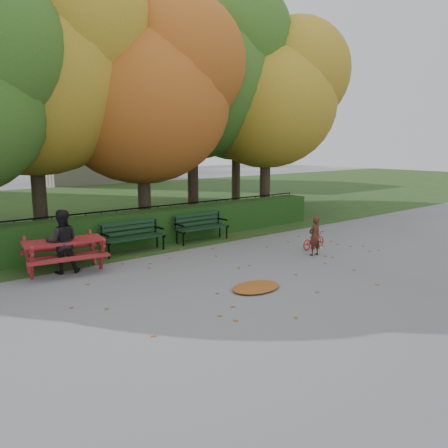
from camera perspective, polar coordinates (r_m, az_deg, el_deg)
ground at (r=10.56m, az=4.01°, el=-6.38°), size 90.00×90.00×0.00m
grass_strip at (r=22.66m, az=-20.97°, el=1.94°), size 90.00×90.00×0.00m
building_right at (r=38.50m, az=-16.73°, el=14.29°), size 9.00×6.00×12.00m
hedge at (r=13.97m, az=-8.68°, el=-0.24°), size 13.00×0.90×1.00m
iron_fence at (r=14.65m, az=-10.27°, el=0.34°), size 14.00×0.04×1.02m
tree_b at (r=14.99m, az=-22.43°, el=18.67°), size 6.72×6.40×8.79m
tree_c at (r=15.53m, az=-9.22°, el=16.81°), size 6.30×6.00×8.00m
tree_d at (r=18.40m, az=-2.72°, el=19.52°), size 7.14×6.80×9.58m
tree_e at (r=18.92m, az=6.81°, el=16.46°), size 6.09×5.80×8.16m
tree_g at (r=23.06m, az=2.68°, el=16.11°), size 6.30×6.00×8.55m
bench_left at (r=12.66m, az=-11.90°, el=-1.34°), size 1.80×0.57×0.88m
bench_right at (r=13.90m, az=-3.09°, el=-0.11°), size 1.80×0.57×0.88m
picnic_table at (r=11.19m, az=-20.18°, el=-2.83°), size 2.00×1.70×0.89m
leaf_pile at (r=9.42m, az=4.19°, el=-8.21°), size 1.35×1.12×0.08m
leaf_scatter at (r=10.77m, az=2.92°, el=-6.00°), size 9.00×5.70×0.01m
child at (r=12.31m, az=11.75°, el=-1.54°), size 0.41×0.28×1.09m
adult at (r=11.04m, az=-20.38°, el=-2.16°), size 0.89×0.79×1.53m
bicycle at (r=13.15m, az=11.63°, el=-2.07°), size 1.00×0.40×0.52m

